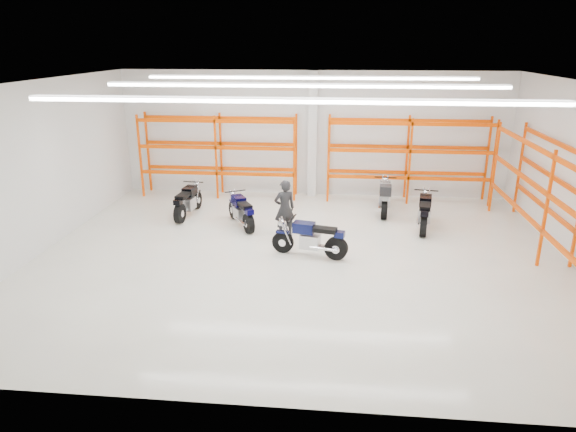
# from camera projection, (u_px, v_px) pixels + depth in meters

# --- Properties ---
(ground) EXTENTS (14.00, 14.00, 0.00)m
(ground) POSITION_uv_depth(u_px,v_px,m) (300.00, 256.00, 13.68)
(ground) COLOR beige
(ground) RESTS_ON ground
(room_shell) EXTENTS (14.02, 12.02, 4.51)m
(room_shell) POSITION_uv_depth(u_px,v_px,m) (301.00, 134.00, 12.65)
(room_shell) COLOR white
(room_shell) RESTS_ON ground
(motorcycle_main) EXTENTS (2.06, 0.83, 1.02)m
(motorcycle_main) POSITION_uv_depth(u_px,v_px,m) (313.00, 239.00, 13.54)
(motorcycle_main) COLOR black
(motorcycle_main) RESTS_ON ground
(motorcycle_back_a) EXTENTS (0.70, 2.11, 1.04)m
(motorcycle_back_a) POSITION_uv_depth(u_px,v_px,m) (187.00, 202.00, 16.67)
(motorcycle_back_a) COLOR black
(motorcycle_back_a) RESTS_ON ground
(motorcycle_back_b) EXTENTS (1.14, 1.84, 1.00)m
(motorcycle_back_b) POSITION_uv_depth(u_px,v_px,m) (241.00, 212.00, 15.76)
(motorcycle_back_b) COLOR black
(motorcycle_back_b) RESTS_ON ground
(motorcycle_back_c) EXTENTS (0.73, 2.29, 1.17)m
(motorcycle_back_c) POSITION_uv_depth(u_px,v_px,m) (385.00, 197.00, 16.93)
(motorcycle_back_c) COLOR black
(motorcycle_back_c) RESTS_ON ground
(motorcycle_back_d) EXTENTS (0.80, 2.18, 1.07)m
(motorcycle_back_d) POSITION_uv_depth(u_px,v_px,m) (424.00, 213.00, 15.55)
(motorcycle_back_d) COLOR black
(motorcycle_back_d) RESTS_ON ground
(standing_man) EXTENTS (0.73, 0.62, 1.71)m
(standing_man) POSITION_uv_depth(u_px,v_px,m) (285.00, 209.00, 14.82)
(standing_man) COLOR black
(standing_man) RESTS_ON ground
(structural_column) EXTENTS (0.32, 0.32, 4.50)m
(structural_column) POSITION_uv_depth(u_px,v_px,m) (313.00, 135.00, 18.45)
(structural_column) COLOR white
(structural_column) RESTS_ON ground
(pallet_racking_back_left) EXTENTS (5.67, 0.87, 3.00)m
(pallet_racking_back_left) POSITION_uv_depth(u_px,v_px,m) (218.00, 148.00, 18.59)
(pallet_racking_back_left) COLOR #FD4D00
(pallet_racking_back_left) RESTS_ON ground
(pallet_racking_back_right) EXTENTS (5.67, 0.87, 3.00)m
(pallet_racking_back_right) POSITION_uv_depth(u_px,v_px,m) (409.00, 152.00, 17.96)
(pallet_racking_back_right) COLOR #FD4D00
(pallet_racking_back_right) RESTS_ON ground
(pallet_racking_side) EXTENTS (0.87, 9.07, 3.00)m
(pallet_racking_side) POSITION_uv_depth(u_px,v_px,m) (565.00, 198.00, 12.50)
(pallet_racking_side) COLOR #FD4D00
(pallet_racking_side) RESTS_ON ground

